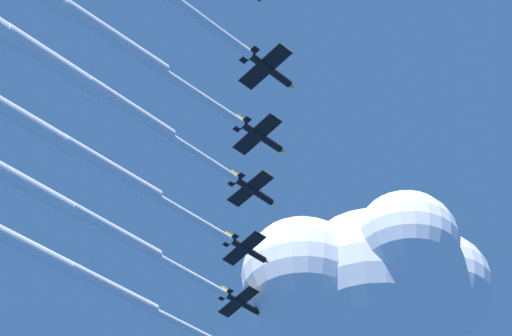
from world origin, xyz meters
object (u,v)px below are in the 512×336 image
object	(u,v)px
jet_port_inner	(30,188)
jet_port_mid	(49,61)
jet_starboard_inner	(19,118)
jet_lead	(30,249)

from	to	relation	value
jet_port_inner	jet_port_mid	bearing A→B (deg)	-94.63
jet_starboard_inner	jet_port_mid	size ratio (longest dim) A/B	1.14
jet_lead	jet_port_mid	xyz separation A→B (m)	(-4.88, -42.40, 3.53)
jet_lead	jet_starboard_inner	bearing A→B (deg)	-103.11
jet_port_inner	jet_port_mid	xyz separation A→B (m)	(-2.22, -27.45, 2.17)
jet_port_inner	jet_port_mid	world-z (taller)	jet_port_mid
jet_port_inner	jet_starboard_inner	bearing A→B (deg)	-106.07
jet_port_inner	jet_port_mid	size ratio (longest dim) A/B	1.13
jet_port_inner	jet_starboard_inner	world-z (taller)	jet_starboard_inner
jet_starboard_inner	jet_port_mid	bearing A→B (deg)	-80.52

